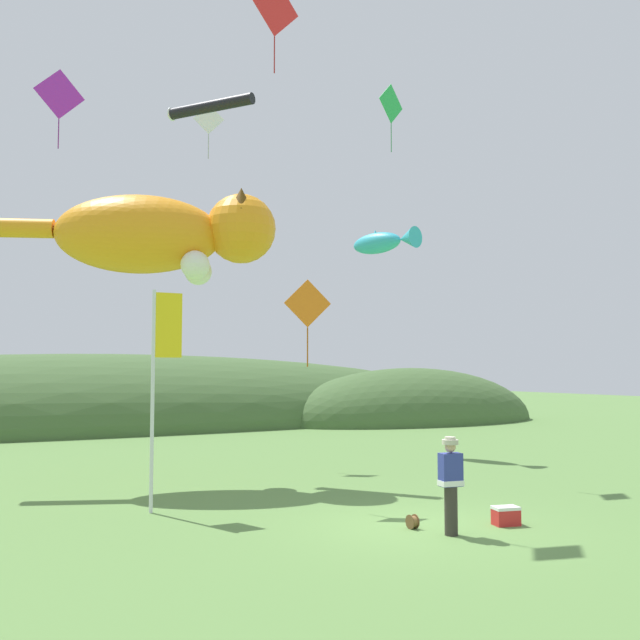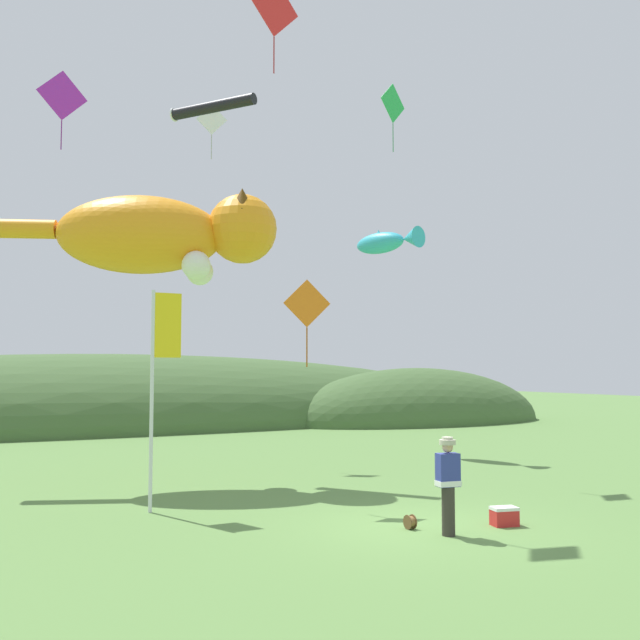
{
  "view_description": "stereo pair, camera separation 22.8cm",
  "coord_description": "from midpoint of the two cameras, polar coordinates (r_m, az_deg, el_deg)",
  "views": [
    {
      "loc": [
        -8.32,
        -11.18,
        3.03
      ],
      "look_at": [
        0.0,
        4.0,
        4.21
      ],
      "focal_mm": 40.0,
      "sensor_mm": 36.0,
      "label": 1
    },
    {
      "loc": [
        -8.12,
        -11.29,
        3.03
      ],
      "look_at": [
        0.0,
        4.0,
        4.21
      ],
      "focal_mm": 40.0,
      "sensor_mm": 36.0,
      "label": 2
    }
  ],
  "objects": [
    {
      "name": "ground_plane",
      "position": [
        14.25,
        8.36,
        -16.13
      ],
      "size": [
        120.0,
        120.0,
        0.0
      ],
      "primitive_type": "plane",
      "color": "#5B8442"
    },
    {
      "name": "distant_hill_ridge",
      "position": [
        39.09,
        -12.49,
        -8.25
      ],
      "size": [
        50.03,
        15.59,
        7.59
      ],
      "color": "#426033",
      "rests_on": "ground"
    },
    {
      "name": "festival_attendant",
      "position": [
        13.52,
        10.69,
        -12.65
      ],
      "size": [
        0.46,
        0.33,
        1.77
      ],
      "color": "#332D28",
      "rests_on": "ground"
    },
    {
      "name": "kite_spool",
      "position": [
        14.08,
        7.7,
        -15.72
      ],
      "size": [
        0.14,
        0.27,
        0.27
      ],
      "color": "olive",
      "rests_on": "ground"
    },
    {
      "name": "picnic_cooler",
      "position": [
        14.7,
        14.97,
        -14.93
      ],
      "size": [
        0.55,
        0.44,
        0.36
      ],
      "color": "red",
      "rests_on": "ground"
    },
    {
      "name": "festival_banner_pole",
      "position": [
        15.65,
        -12.35,
        -3.59
      ],
      "size": [
        0.66,
        0.08,
        4.71
      ],
      "color": "silver",
      "rests_on": "ground"
    },
    {
      "name": "kite_giant_cat",
      "position": [
        20.22,
        -12.16,
        6.61
      ],
      "size": [
        7.91,
        4.05,
        2.54
      ],
      "color": "orange"
    },
    {
      "name": "kite_fish_windsock",
      "position": [
        26.58,
        5.59,
        6.25
      ],
      "size": [
        1.57,
        3.03,
        0.9
      ],
      "color": "#33B2CC"
    },
    {
      "name": "kite_tube_streamer",
      "position": [
        23.65,
        -8.36,
        16.49
      ],
      "size": [
        2.09,
        2.76,
        0.44
      ],
      "color": "black"
    },
    {
      "name": "kite_diamond_green",
      "position": [
        22.93,
        6.14,
        16.82
      ],
      "size": [
        1.17,
        0.46,
        2.14
      ],
      "color": "green"
    },
    {
      "name": "kite_diamond_white",
      "position": [
        26.76,
        -8.41,
        15.54
      ],
      "size": [
        1.04,
        0.37,
        2.0
      ],
      "color": "white"
    },
    {
      "name": "kite_diamond_orange",
      "position": [
        16.26,
        -0.65,
        1.27
      ],
      "size": [
        1.07,
        0.3,
        2.0
      ],
      "color": "orange"
    },
    {
      "name": "kite_diamond_violet",
      "position": [
        23.71,
        -19.65,
        16.54
      ],
      "size": [
        1.51,
        0.27,
        2.43
      ],
      "color": "purple"
    },
    {
      "name": "kite_diamond_red",
      "position": [
        18.59,
        -3.31,
        23.73
      ],
      "size": [
        1.45,
        0.38,
        2.39
      ],
      "color": "red"
    }
  ]
}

